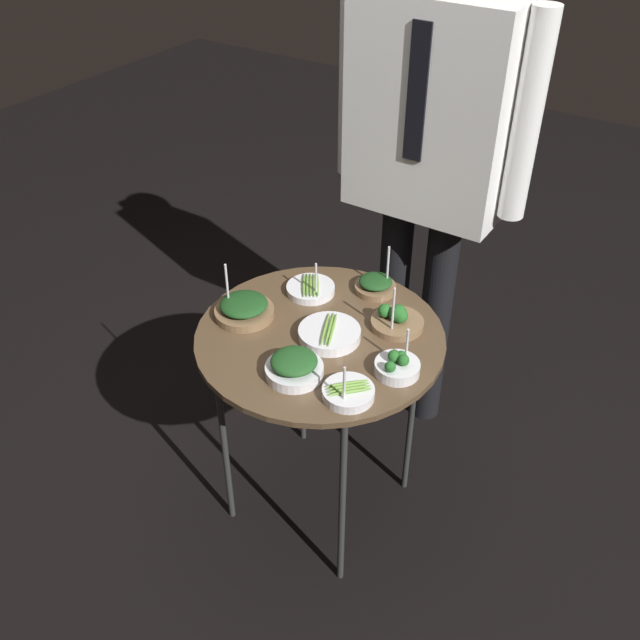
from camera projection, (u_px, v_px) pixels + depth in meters
ground_plane at (320, 499)px, 2.43m from camera, size 8.00×8.00×0.00m
serving_cart at (320, 348)px, 2.03m from camera, size 0.70×0.70×0.72m
bowl_asparagus_near_rim at (329, 334)px, 1.97m from camera, size 0.17×0.17×0.04m
bowl_broccoli_front_right at (397, 366)px, 1.85m from camera, size 0.12×0.12×0.12m
bowl_spinach_front_left at (294, 367)px, 1.84m from camera, size 0.15×0.15×0.07m
bowl_spinach_far_rim at (244, 308)px, 2.05m from camera, size 0.17×0.17×0.17m
bowl_spinach_center at (376, 285)px, 2.16m from camera, size 0.13×0.13×0.15m
bowl_asparagus_mid_right at (311, 289)px, 2.15m from camera, size 0.15×0.15×0.13m
bowl_broccoli_front_center at (397, 319)px, 2.01m from camera, size 0.15×0.15×0.16m
bowl_asparagus_mid_left at (348, 392)px, 1.78m from camera, size 0.13×0.13×0.13m
waiter_figure at (431, 135)px, 2.15m from camera, size 0.64×0.24×1.74m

